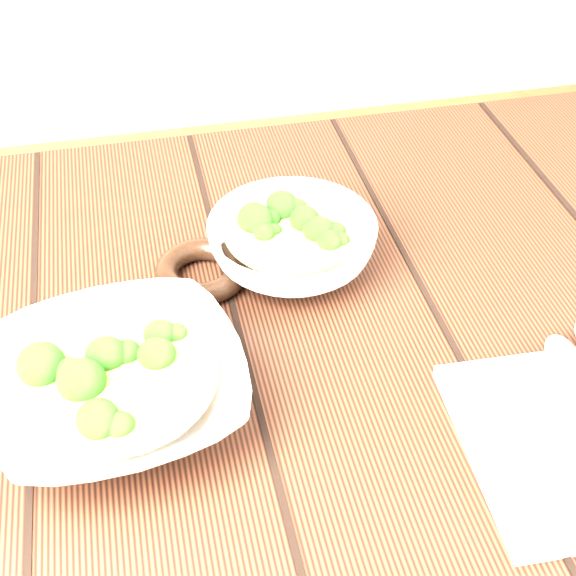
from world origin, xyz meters
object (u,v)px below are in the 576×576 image
(table, at_px, (263,413))
(soup_bowl_back, at_px, (292,243))
(trivet, at_px, (202,271))
(soup_bowl_front, at_px, (117,386))

(table, xyz_separation_m, soup_bowl_back, (0.05, 0.10, 0.15))
(soup_bowl_back, bearing_deg, trivet, -177.84)
(soup_bowl_front, relative_size, soup_bowl_back, 1.25)
(table, height_order, trivet, trivet)
(soup_bowl_front, bearing_deg, table, 25.27)
(table, bearing_deg, soup_bowl_front, -154.73)
(soup_bowl_front, height_order, soup_bowl_back, soup_bowl_front)
(trivet, bearing_deg, table, -64.79)
(soup_bowl_front, relative_size, trivet, 2.52)
(table, height_order, soup_bowl_back, soup_bowl_back)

